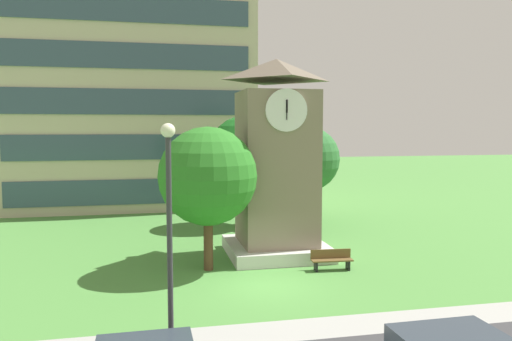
{
  "coord_description": "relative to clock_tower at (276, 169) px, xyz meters",
  "views": [
    {
      "loc": [
        -4.32,
        -18.71,
        6.21
      ],
      "look_at": [
        0.79,
        5.49,
        4.06
      ],
      "focal_mm": 35.0,
      "sensor_mm": 36.0,
      "label": 1
    }
  ],
  "objects": [
    {
      "name": "ground_plane",
      "position": [
        -1.58,
        -4.48,
        -4.18
      ],
      "size": [
        160.0,
        160.0,
        0.0
      ],
      "primitive_type": "plane",
      "color": "#4C893D"
    },
    {
      "name": "kerb_strip",
      "position": [
        -1.58,
        -8.94,
        -4.18
      ],
      "size": [
        120.0,
        1.6,
        0.01
      ],
      "primitive_type": "cube",
      "color": "#9E9E99",
      "rests_on": "ground"
    },
    {
      "name": "office_building",
      "position": [
        -7.32,
        18.52,
        5.42
      ],
      "size": [
        18.55,
        10.59,
        19.2
      ],
      "color": "beige",
      "rests_on": "ground"
    },
    {
      "name": "clock_tower",
      "position": [
        0.0,
        0.0,
        0.0
      ],
      "size": [
        4.67,
        4.67,
        9.43
      ],
      "color": "gray",
      "rests_on": "ground"
    },
    {
      "name": "park_bench",
      "position": [
        1.72,
        -3.05,
        -3.72
      ],
      "size": [
        1.83,
        0.61,
        0.88
      ],
      "color": "brown",
      "rests_on": "ground"
    },
    {
      "name": "street_lamp",
      "position": [
        -5.48,
        -10.79,
        -0.3
      ],
      "size": [
        0.36,
        0.36,
        6.31
      ],
      "color": "#333338",
      "rests_on": "ground"
    },
    {
      "name": "tree_by_building",
      "position": [
        -3.53,
        -1.92,
        -0.08
      ],
      "size": [
        4.26,
        4.26,
        6.24
      ],
      "color": "#513823",
      "rests_on": "ground"
    },
    {
      "name": "tree_near_tower",
      "position": [
        -0.18,
        7.4,
        0.5
      ],
      "size": [
        4.46,
        4.46,
        6.93
      ],
      "color": "#513823",
      "rests_on": "ground"
    },
    {
      "name": "tree_streetside",
      "position": [
        3.82,
        7.01,
        0.01
      ],
      "size": [
        4.09,
        4.09,
        6.25
      ],
      "color": "#513823",
      "rests_on": "ground"
    }
  ]
}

